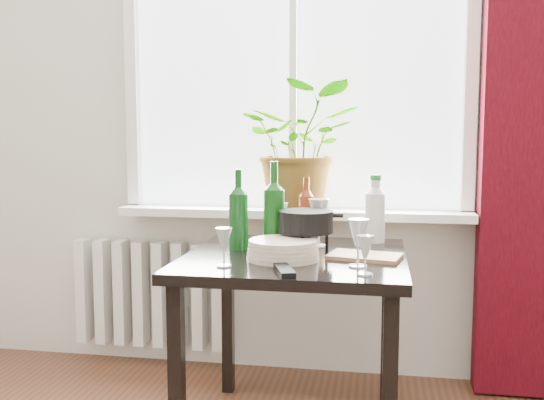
% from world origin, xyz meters
% --- Properties ---
extents(window, '(1.72, 0.08, 1.62)m').
position_xyz_m(window, '(0.00, 2.22, 1.60)').
color(window, white).
rests_on(window, ground).
extents(windowsill, '(1.72, 0.20, 0.04)m').
position_xyz_m(windowsill, '(0.00, 2.15, 0.82)').
color(windowsill, white).
rests_on(windowsill, ground).
extents(curtain, '(0.50, 0.12, 2.56)m').
position_xyz_m(curtain, '(1.12, 2.12, 1.30)').
color(curtain, '#35040C').
rests_on(curtain, ground).
extents(radiator, '(0.80, 0.10, 0.55)m').
position_xyz_m(radiator, '(-0.75, 2.18, 0.38)').
color(radiator, white).
rests_on(radiator, ground).
extents(table, '(0.85, 0.85, 0.74)m').
position_xyz_m(table, '(0.10, 1.55, 0.65)').
color(table, black).
rests_on(table, ground).
extents(potted_plant, '(0.57, 0.50, 0.61)m').
position_xyz_m(potted_plant, '(0.05, 2.15, 1.15)').
color(potted_plant, '#1E6E1D').
rests_on(potted_plant, windowsill).
extents(wine_bottle_left, '(0.10, 0.10, 0.33)m').
position_xyz_m(wine_bottle_left, '(-0.14, 1.62, 0.91)').
color(wine_bottle_left, '#0B3D11').
rests_on(wine_bottle_left, table).
extents(wine_bottle_right, '(0.10, 0.10, 0.37)m').
position_xyz_m(wine_bottle_right, '(0.00, 1.64, 0.92)').
color(wine_bottle_right, '#0C410F').
rests_on(wine_bottle_right, table).
extents(bottle_amber, '(0.09, 0.09, 0.28)m').
position_xyz_m(bottle_amber, '(0.10, 1.92, 0.88)').
color(bottle_amber, '#661F0B').
rests_on(bottle_amber, table).
extents(cleaning_bottle, '(0.10, 0.10, 0.30)m').
position_xyz_m(cleaning_bottle, '(0.40, 1.88, 0.89)').
color(cleaning_bottle, silver).
rests_on(cleaning_bottle, table).
extents(wineglass_front_right, '(0.08, 0.08, 0.17)m').
position_xyz_m(wineglass_front_right, '(0.35, 1.36, 0.83)').
color(wineglass_front_right, silver).
rests_on(wineglass_front_right, table).
extents(wineglass_far_right, '(0.08, 0.08, 0.14)m').
position_xyz_m(wineglass_far_right, '(0.38, 1.24, 0.81)').
color(wineglass_far_right, silver).
rests_on(wineglass_far_right, table).
extents(wineglass_back_center, '(0.12, 0.12, 0.21)m').
position_xyz_m(wineglass_back_center, '(0.17, 1.74, 0.84)').
color(wineglass_back_center, silver).
rests_on(wineglass_back_center, table).
extents(wineglass_back_left, '(0.08, 0.08, 0.19)m').
position_xyz_m(wineglass_back_left, '(0.01, 1.73, 0.83)').
color(wineglass_back_left, silver).
rests_on(wineglass_back_left, table).
extents(wineglass_front_left, '(0.08, 0.08, 0.14)m').
position_xyz_m(wineglass_front_left, '(-0.12, 1.28, 0.81)').
color(wineglass_front_left, silver).
rests_on(wineglass_front_left, table).
extents(plate_stack, '(0.30, 0.30, 0.07)m').
position_xyz_m(plate_stack, '(0.07, 1.44, 0.78)').
color(plate_stack, beige).
rests_on(plate_stack, table).
extents(fondue_pot, '(0.28, 0.25, 0.17)m').
position_xyz_m(fondue_pot, '(0.14, 1.59, 0.82)').
color(fondue_pot, black).
rests_on(fondue_pot, table).
extents(tv_remote, '(0.10, 0.17, 0.02)m').
position_xyz_m(tv_remote, '(0.11, 1.23, 0.75)').
color(tv_remote, black).
rests_on(tv_remote, table).
extents(cutting_board, '(0.29, 0.22, 0.01)m').
position_xyz_m(cutting_board, '(0.37, 1.52, 0.75)').
color(cutting_board, '#A9714C').
rests_on(cutting_board, table).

